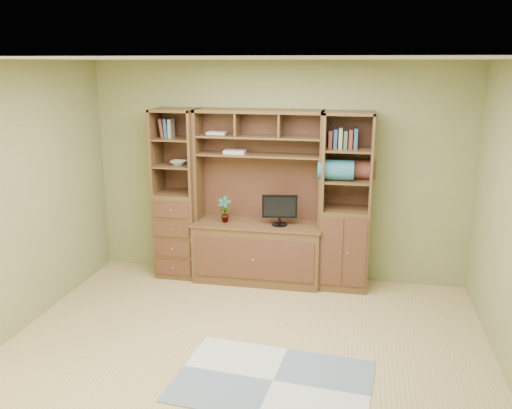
% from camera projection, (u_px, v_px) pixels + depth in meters
% --- Properties ---
extents(room, '(4.60, 4.10, 2.64)m').
position_uv_depth(room, '(241.00, 218.00, 4.57)').
color(room, tan).
rests_on(room, ground).
extents(center_hutch, '(1.54, 0.53, 2.05)m').
position_uv_depth(center_hutch, '(257.00, 199.00, 6.32)').
color(center_hutch, '#51351C').
rests_on(center_hutch, ground).
extents(left_tower, '(0.50, 0.45, 2.05)m').
position_uv_depth(left_tower, '(177.00, 194.00, 6.55)').
color(left_tower, '#51351C').
rests_on(left_tower, ground).
extents(right_tower, '(0.55, 0.45, 2.05)m').
position_uv_depth(right_tower, '(346.00, 202.00, 6.17)').
color(right_tower, '#51351C').
rests_on(right_tower, ground).
extents(rug, '(1.70, 1.21, 0.01)m').
position_uv_depth(rug, '(273.00, 381.00, 4.50)').
color(rug, '#959B9A').
rests_on(rug, ground).
extents(monitor, '(0.43, 0.24, 0.50)m').
position_uv_depth(monitor, '(280.00, 205.00, 6.25)').
color(monitor, black).
rests_on(monitor, center_hutch).
extents(orchid, '(0.16, 0.11, 0.31)m').
position_uv_depth(orchid, '(224.00, 209.00, 6.40)').
color(orchid, '#A96339').
rests_on(orchid, center_hutch).
extents(magazines, '(0.25, 0.18, 0.04)m').
position_uv_depth(magazines, '(235.00, 152.00, 6.33)').
color(magazines, '#B5AC9A').
rests_on(magazines, center_hutch).
extents(bowl, '(0.19, 0.19, 0.05)m').
position_uv_depth(bowl, '(178.00, 163.00, 6.44)').
color(bowl, beige).
rests_on(bowl, left_tower).
extents(blanket_teal, '(0.40, 0.23, 0.23)m').
position_uv_depth(blanket_teal, '(336.00, 170.00, 6.05)').
color(blanket_teal, '#275F68').
rests_on(blanket_teal, right_tower).
extents(blanket_red, '(0.38, 0.21, 0.21)m').
position_uv_depth(blanket_red, '(359.00, 169.00, 6.13)').
color(blanket_red, brown).
rests_on(blanket_red, right_tower).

